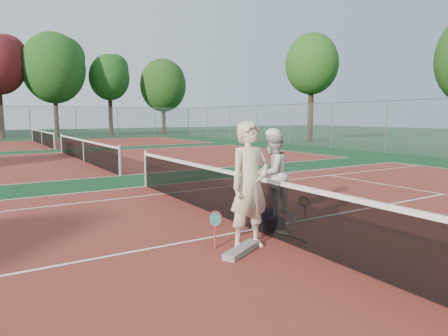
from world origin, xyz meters
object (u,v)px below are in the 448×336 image
object	(u,v)px
racket_spare	(282,234)
sports_bag_purple	(275,224)
player_b	(272,174)
player_a	(250,185)
water_bottle	(293,222)
racket_red	(215,228)
sports_bag_navy	(263,218)
racket_black_held	(304,208)
net_main	(254,203)

from	to	relation	value
racket_spare	sports_bag_purple	distance (m)	0.45
racket_spare	player_b	bearing A→B (deg)	-51.26
player_a	racket_spare	distance (m)	1.22
sports_bag_purple	water_bottle	size ratio (longest dim) A/B	1.02
racket_red	sports_bag_navy	xyz separation A→B (m)	(1.32, 0.42, -0.11)
racket_black_held	racket_spare	size ratio (longest dim) A/B	0.87
racket_red	racket_black_held	world-z (taller)	racket_red
player_b	racket_black_held	xyz separation A→B (m)	(0.22, -0.75, -0.64)
player_a	water_bottle	distance (m)	1.59
player_a	water_bottle	size ratio (longest dim) A/B	6.78
racket_red	sports_bag_purple	world-z (taller)	racket_red
sports_bag_navy	water_bottle	distance (m)	0.58
net_main	water_bottle	bearing A→B (deg)	-32.28
player_b	racket_black_held	distance (m)	1.01
player_b	sports_bag_navy	distance (m)	1.23
player_a	sports_bag_navy	distance (m)	1.50
net_main	water_bottle	distance (m)	0.82
racket_red	racket_black_held	size ratio (longest dim) A/B	1.06
player_a	racket_black_held	world-z (taller)	player_a
player_b	water_bottle	distance (m)	1.39
racket_black_held	water_bottle	xyz separation A→B (m)	(-0.61, -0.36, -0.11)
net_main	player_b	world-z (taller)	player_b
racket_red	net_main	bearing A→B (deg)	-39.90
racket_red	water_bottle	distance (m)	1.68
sports_bag_navy	racket_black_held	bearing A→B (deg)	-5.31
net_main	racket_red	bearing A→B (deg)	-161.09
player_b	sports_bag_navy	bearing A→B (deg)	28.08
sports_bag_purple	racket_red	bearing A→B (deg)	-176.57
racket_red	racket_spare	size ratio (longest dim) A/B	0.92
racket_red	sports_bag_purple	xyz separation A→B (m)	(1.34, 0.08, -0.15)
player_a	net_main	bearing A→B (deg)	47.11
racket_spare	sports_bag_navy	size ratio (longest dim) A/B	1.41
net_main	sports_bag_navy	bearing A→B (deg)	12.98
sports_bag_navy	net_main	bearing A→B (deg)	-167.02
player_b	sports_bag_purple	bearing A→B (deg)	40.99
racket_red	sports_bag_purple	distance (m)	1.36
net_main	racket_red	world-z (taller)	net_main
net_main	racket_black_held	bearing A→B (deg)	-1.37
racket_spare	racket_black_held	bearing A→B (deg)	-78.28
racket_black_held	sports_bag_purple	xyz separation A→B (m)	(-0.94, -0.25, -0.14)
sports_bag_purple	sports_bag_navy	bearing A→B (deg)	94.78
net_main	sports_bag_purple	world-z (taller)	net_main
player_a	sports_bag_purple	xyz separation A→B (m)	(0.95, 0.49, -0.89)
net_main	racket_spare	xyz separation A→B (m)	(0.11, -0.69, -0.44)
sports_bag_purple	racket_spare	bearing A→B (deg)	-113.62
racket_red	racket_black_held	xyz separation A→B (m)	(2.28, 0.33, -0.01)
player_b	racket_black_held	world-z (taller)	player_b
racket_black_held	sports_bag_navy	bearing A→B (deg)	-40.01
sports_bag_navy	water_bottle	world-z (taller)	sports_bag_navy
player_b	racket_black_held	bearing A→B (deg)	93.38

